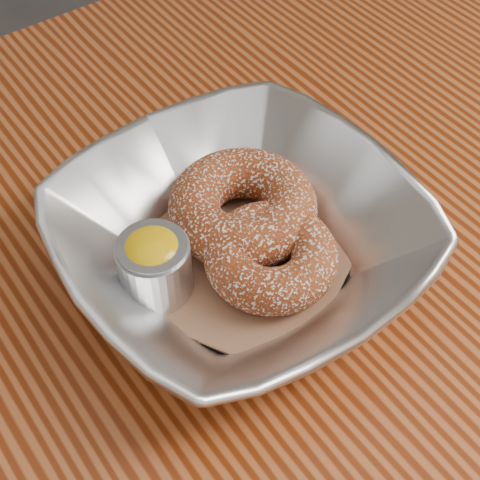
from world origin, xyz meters
TOP-DOWN VIEW (x-y plane):
  - table at (0.00, 0.00)m, footprint 1.20×0.80m
  - serving_bowl at (-0.02, 0.04)m, footprint 0.24×0.24m
  - parchment at (-0.02, 0.04)m, footprint 0.20×0.20m
  - donut_back at (0.01, 0.06)m, footprint 0.13×0.13m
  - donut_front at (-0.00, 0.02)m, footprint 0.12×0.12m
  - ramekin at (-0.07, 0.05)m, footprint 0.05×0.05m

SIDE VIEW (x-z plane):
  - table at x=0.00m, z-range 0.28..1.03m
  - parchment at x=-0.02m, z-range 0.76..0.76m
  - donut_front at x=0.00m, z-range 0.76..0.79m
  - donut_back at x=0.01m, z-range 0.76..0.80m
  - serving_bowl at x=-0.02m, z-range 0.75..0.81m
  - ramekin at x=-0.07m, z-range 0.76..0.81m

